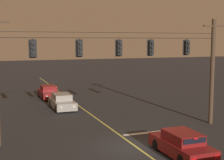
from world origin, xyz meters
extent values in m
plane|color=#28282B|center=(0.00, 0.00, 0.00)|extent=(180.00, 180.00, 0.00)
cube|color=#D1C64C|center=(0.00, 9.09, 0.00)|extent=(0.14, 60.00, 0.01)
cube|color=silver|center=(1.90, 2.49, 0.00)|extent=(3.40, 0.36, 0.01)
cylinder|color=#423021|center=(7.63, 3.09, 3.92)|extent=(0.32, 0.32, 7.84)
cube|color=#423021|center=(7.63, 3.09, 7.34)|extent=(1.80, 0.12, 0.12)
cylinder|color=slate|center=(7.63, 3.09, 6.99)|extent=(0.12, 0.12, 0.18)
cylinder|color=black|center=(0.00, 3.09, 6.44)|extent=(15.27, 0.03, 0.03)
cylinder|color=black|center=(0.00, 3.09, 6.79)|extent=(15.27, 0.02, 0.02)
cylinder|color=black|center=(-5.46, 3.09, 6.35)|extent=(0.04, 0.04, 0.18)
cube|color=black|center=(-5.46, 3.09, 5.78)|extent=(0.32, 0.26, 0.96)
cube|color=black|center=(-5.46, 3.24, 5.78)|extent=(0.48, 0.03, 1.12)
sphere|color=#380A0A|center=(-5.46, 2.93, 6.06)|extent=(0.17, 0.17, 0.17)
cylinder|color=black|center=(-5.46, 2.89, 6.11)|extent=(0.20, 0.10, 0.20)
sphere|color=#3D280A|center=(-5.46, 2.93, 5.78)|extent=(0.17, 0.17, 0.17)
cylinder|color=black|center=(-5.46, 2.89, 5.82)|extent=(0.20, 0.10, 0.20)
sphere|color=#1ED83F|center=(-5.46, 2.93, 5.49)|extent=(0.17, 0.17, 0.17)
cylinder|color=black|center=(-5.46, 2.89, 5.53)|extent=(0.20, 0.10, 0.20)
cylinder|color=black|center=(-2.56, 3.09, 6.35)|extent=(0.04, 0.04, 0.18)
cube|color=black|center=(-2.56, 3.09, 5.78)|extent=(0.32, 0.26, 0.96)
cube|color=black|center=(-2.56, 3.24, 5.78)|extent=(0.48, 0.03, 1.12)
sphere|color=#380A0A|center=(-2.56, 2.93, 6.06)|extent=(0.17, 0.17, 0.17)
cylinder|color=black|center=(-2.56, 2.89, 6.11)|extent=(0.20, 0.10, 0.20)
sphere|color=#3D280A|center=(-2.56, 2.93, 5.78)|extent=(0.17, 0.17, 0.17)
cylinder|color=black|center=(-2.56, 2.89, 5.82)|extent=(0.20, 0.10, 0.20)
sphere|color=#1ED83F|center=(-2.56, 2.93, 5.49)|extent=(0.17, 0.17, 0.17)
cylinder|color=black|center=(-2.56, 2.89, 5.53)|extent=(0.20, 0.10, 0.20)
cylinder|color=black|center=(0.14, 3.09, 6.35)|extent=(0.04, 0.04, 0.18)
cube|color=black|center=(0.14, 3.09, 5.78)|extent=(0.32, 0.26, 0.96)
cube|color=black|center=(0.14, 3.24, 5.78)|extent=(0.48, 0.03, 1.12)
sphere|color=#380A0A|center=(0.14, 2.93, 6.06)|extent=(0.17, 0.17, 0.17)
cylinder|color=black|center=(0.14, 2.89, 6.11)|extent=(0.20, 0.10, 0.20)
sphere|color=#3D280A|center=(0.14, 2.93, 5.78)|extent=(0.17, 0.17, 0.17)
cylinder|color=black|center=(0.14, 2.89, 5.82)|extent=(0.20, 0.10, 0.20)
sphere|color=#1ED83F|center=(0.14, 2.93, 5.49)|extent=(0.17, 0.17, 0.17)
cylinder|color=black|center=(0.14, 2.89, 5.53)|extent=(0.20, 0.10, 0.20)
cylinder|color=black|center=(2.49, 3.09, 6.35)|extent=(0.04, 0.04, 0.18)
cube|color=black|center=(2.49, 3.09, 5.78)|extent=(0.32, 0.26, 0.96)
cube|color=black|center=(2.49, 3.24, 5.78)|extent=(0.48, 0.03, 1.12)
sphere|color=#380A0A|center=(2.49, 2.93, 6.06)|extent=(0.17, 0.17, 0.17)
cylinder|color=black|center=(2.49, 2.89, 6.11)|extent=(0.20, 0.10, 0.20)
sphere|color=#3D280A|center=(2.49, 2.93, 5.78)|extent=(0.17, 0.17, 0.17)
cylinder|color=black|center=(2.49, 2.89, 5.82)|extent=(0.20, 0.10, 0.20)
sphere|color=#1ED83F|center=(2.49, 2.93, 5.49)|extent=(0.17, 0.17, 0.17)
cylinder|color=black|center=(2.49, 2.89, 5.53)|extent=(0.20, 0.10, 0.20)
cylinder|color=black|center=(5.37, 3.09, 6.35)|extent=(0.04, 0.04, 0.18)
cube|color=black|center=(5.37, 3.09, 5.78)|extent=(0.32, 0.26, 0.96)
cube|color=black|center=(5.37, 3.24, 5.78)|extent=(0.48, 0.03, 1.12)
sphere|color=#380A0A|center=(5.37, 2.93, 6.06)|extent=(0.17, 0.17, 0.17)
cylinder|color=black|center=(5.37, 2.89, 6.11)|extent=(0.20, 0.10, 0.20)
sphere|color=#3D280A|center=(5.37, 2.93, 5.78)|extent=(0.17, 0.17, 0.17)
cylinder|color=black|center=(5.37, 2.89, 5.82)|extent=(0.20, 0.10, 0.20)
sphere|color=#1ED83F|center=(5.37, 2.93, 5.49)|extent=(0.17, 0.17, 0.17)
cylinder|color=black|center=(5.37, 2.89, 5.53)|extent=(0.20, 0.10, 0.20)
cube|color=maroon|center=(1.65, -2.25, 0.51)|extent=(1.80, 4.30, 0.68)
cube|color=maroon|center=(1.65, -2.37, 1.12)|extent=(1.51, 2.15, 0.54)
cube|color=black|center=(1.65, -1.44, 1.12)|extent=(1.40, 0.21, 0.48)
cube|color=black|center=(1.65, -3.44, 1.12)|extent=(1.37, 0.18, 0.46)
cylinder|color=black|center=(0.85, -0.92, 0.32)|extent=(0.22, 0.64, 0.64)
cylinder|color=black|center=(2.44, -0.92, 0.32)|extent=(0.22, 0.64, 0.64)
cylinder|color=black|center=(2.44, -3.59, 0.32)|extent=(0.22, 0.64, 0.64)
cube|color=red|center=(1.00, -4.42, 0.61)|extent=(0.28, 0.03, 0.18)
cube|color=red|center=(2.29, -4.42, 0.61)|extent=(0.28, 0.03, 0.18)
cube|color=red|center=(1.65, -3.54, 1.35)|extent=(0.24, 0.04, 0.06)
cube|color=gray|center=(-1.79, 12.38, 0.51)|extent=(1.80, 4.30, 0.68)
cube|color=gray|center=(-1.79, 12.50, 1.12)|extent=(1.51, 2.15, 0.54)
cube|color=black|center=(-1.79, 11.56, 1.12)|extent=(1.40, 0.21, 0.48)
cube|color=black|center=(-1.79, 13.56, 1.12)|extent=(1.37, 0.18, 0.46)
cylinder|color=black|center=(-1.00, 11.04, 0.32)|extent=(0.22, 0.64, 0.64)
cylinder|color=black|center=(-2.58, 11.04, 0.32)|extent=(0.22, 0.64, 0.64)
cylinder|color=black|center=(-1.00, 13.71, 0.32)|extent=(0.22, 0.64, 0.64)
cylinder|color=black|center=(-2.58, 13.71, 0.32)|extent=(0.22, 0.64, 0.64)
sphere|color=white|center=(-1.23, 10.21, 0.57)|extent=(0.20, 0.20, 0.20)
sphere|color=white|center=(-2.35, 10.21, 0.57)|extent=(0.20, 0.20, 0.20)
cube|color=maroon|center=(-1.98, 18.46, 0.51)|extent=(1.80, 4.30, 0.68)
cube|color=maroon|center=(-1.98, 18.58, 1.12)|extent=(1.51, 2.15, 0.54)
cube|color=black|center=(-1.98, 17.64, 1.12)|extent=(1.40, 0.21, 0.48)
cube|color=black|center=(-1.98, 19.64, 1.12)|extent=(1.37, 0.18, 0.46)
cylinder|color=black|center=(-1.19, 17.12, 0.32)|extent=(0.22, 0.64, 0.64)
cylinder|color=black|center=(-2.77, 17.12, 0.32)|extent=(0.22, 0.64, 0.64)
cylinder|color=black|center=(-1.19, 19.79, 0.32)|extent=(0.22, 0.64, 0.64)
cylinder|color=black|center=(-2.77, 19.79, 0.32)|extent=(0.22, 0.64, 0.64)
sphere|color=white|center=(-1.42, 16.29, 0.57)|extent=(0.20, 0.20, 0.20)
sphere|color=white|center=(-2.54, 16.29, 0.57)|extent=(0.20, 0.20, 0.20)
camera|label=1|loc=(-7.98, -17.10, 6.27)|focal=52.64mm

